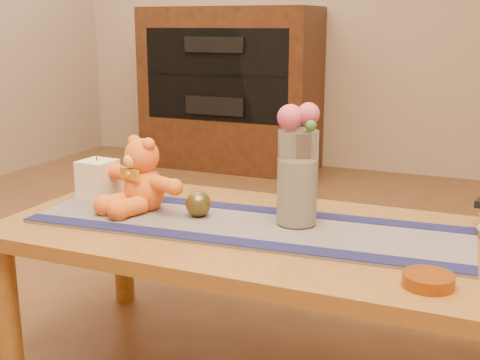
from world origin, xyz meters
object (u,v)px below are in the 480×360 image
at_px(glass_vase, 297,178).
at_px(bronze_ball, 198,204).
at_px(pillar_candle, 98,179).
at_px(amber_dish, 428,280).
at_px(teddy_bear, 144,175).

bearing_deg(glass_vase, bronze_ball, -170.95).
height_order(pillar_candle, amber_dish, pillar_candle).
relative_size(bronze_ball, amber_dish, 0.66).
height_order(pillar_candle, bronze_ball, pillar_candle).
xyz_separation_m(teddy_bear, pillar_candle, (-0.19, 0.04, -0.04)).
bearing_deg(bronze_ball, glass_vase, 9.05).
bearing_deg(teddy_bear, glass_vase, 25.10).
bearing_deg(teddy_bear, pillar_candle, -171.21).
relative_size(pillar_candle, amber_dish, 1.09).
bearing_deg(amber_dish, glass_vase, 144.68).
distance_m(glass_vase, amber_dish, 0.49).
height_order(teddy_bear, amber_dish, teddy_bear).
relative_size(glass_vase, amber_dish, 2.34).
relative_size(teddy_bear, bronze_ball, 4.12).
relative_size(pillar_candle, bronze_ball, 1.65).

